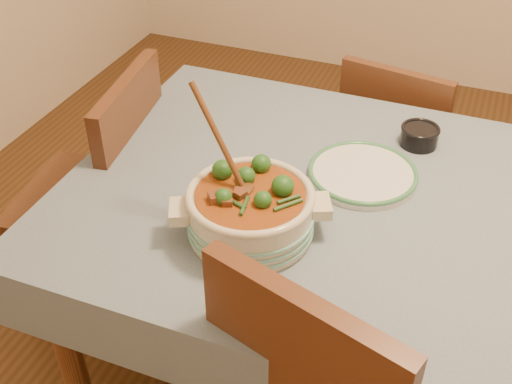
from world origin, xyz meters
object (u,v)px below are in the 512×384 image
Objects in this scene: chair_left at (107,188)px; chair_far at (395,148)px; dining_table at (386,238)px; stew_casserole at (250,208)px; condiment_bowl at (420,135)px; white_plate at (363,173)px.

chair_far is at bearing 121.02° from chair_left.
stew_casserole is (-0.29, -0.21, 0.17)m from dining_table.
chair_left is at bearing 154.70° from stew_casserole.
stew_casserole is 0.47× the size of chair_far.
stew_casserole is at bearing 56.69° from chair_left.
stew_casserole reaches higher than condiment_bowl.
condiment_bowl is at bearing 60.25° from stew_casserole.
dining_table is at bearing 107.62° from chair_far.
stew_casserole is at bearing -119.75° from condiment_bowl.
white_plate reaches higher than dining_table.
condiment_bowl is at bearing 96.75° from chair_left.
chair_left is at bearing 174.74° from dining_table.
chair_left is (-0.91, 0.08, -0.15)m from dining_table.
stew_casserole is 1.03m from chair_far.
condiment_bowl is 0.12× the size of chair_left.
condiment_bowl is 0.13× the size of chair_far.
dining_table is at bearing 35.14° from stew_casserole.
chair_far is at bearing 97.68° from dining_table.
stew_casserole is at bearing -121.55° from white_plate.
chair_left is (-0.81, -0.03, -0.25)m from white_plate.
dining_table is 0.35m from condiment_bowl.
chair_far reaches higher than white_plate.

